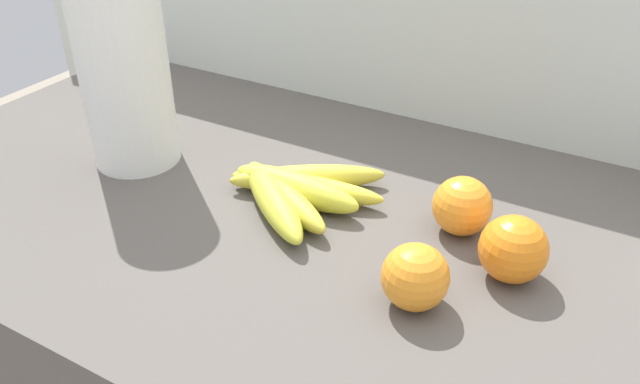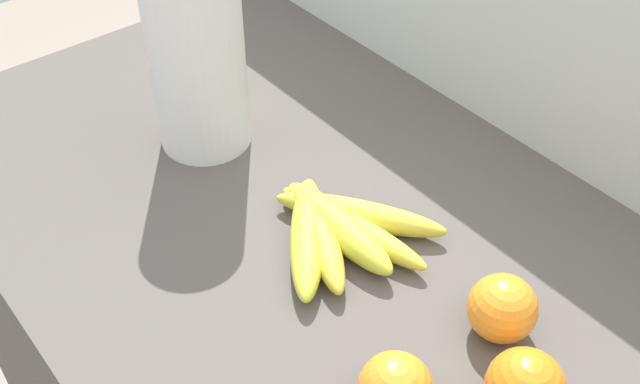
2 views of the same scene
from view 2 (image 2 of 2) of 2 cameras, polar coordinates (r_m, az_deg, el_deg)
The scene contains 3 objects.
banana_bunch at distance 0.91m, azimuth 1.07°, elevation -2.68°, with size 0.22×0.23×0.04m.
orange_back_right at distance 0.83m, azimuth 13.34°, elevation -8.38°, with size 0.07×0.07×0.07m, color orange.
paper_towel_roll at distance 1.01m, azimuth -9.19°, elevation 10.58°, with size 0.12×0.12×0.32m.
Camera 2 is at (0.15, -0.41, 1.56)m, focal length 43.26 mm.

